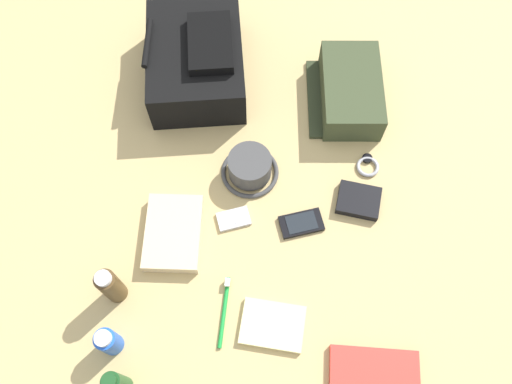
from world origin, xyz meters
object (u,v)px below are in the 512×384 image
object	(u,v)px
backpack	(197,61)
shampoo_bottle	(117,384)
toothbrush	(225,308)
notepad	(273,325)
wristwatch	(368,166)
folded_towel	(173,233)
media_player	(234,219)
cologne_bottle	(111,286)
cell_phone	(301,223)
paperback_novel	(374,379)
wallet	(359,201)
deodorant_spray	(108,341)
bucket_hat	(250,168)
toiletry_pouch	(349,91)

from	to	relation	value
backpack	shampoo_bottle	distance (m)	0.88
toothbrush	notepad	distance (m)	0.12
wristwatch	folded_towel	world-z (taller)	folded_towel
media_player	cologne_bottle	bearing A→B (deg)	125.49
cell_phone	media_player	distance (m)	0.18
cell_phone	notepad	distance (m)	0.27
paperback_novel	wallet	bearing A→B (deg)	1.24
shampoo_bottle	cell_phone	distance (m)	0.58
paperback_novel	wallet	size ratio (longest dim) A/B	1.93
deodorant_spray	toothbrush	bearing A→B (deg)	-70.64
cologne_bottle	wallet	size ratio (longest dim) A/B	1.33
bucket_hat	notepad	xyz separation A→B (m)	(-0.41, -0.06, -0.02)
bucket_hat	wallet	bearing A→B (deg)	-105.74
folded_towel	wallet	bearing A→B (deg)	-78.06
backpack	deodorant_spray	size ratio (longest dim) A/B	3.61
shampoo_bottle	notepad	bearing A→B (deg)	-67.17
deodorant_spray	cell_phone	bearing A→B (deg)	-55.15
wallet	backpack	bearing A→B (deg)	59.85
cell_phone	deodorant_spray	bearing A→B (deg)	124.85
toothbrush	backpack	bearing A→B (deg)	8.70
shampoo_bottle	toothbrush	world-z (taller)	shampoo_bottle
backpack	notepad	distance (m)	0.76
media_player	notepad	bearing A→B (deg)	-159.27
paperback_novel	cell_phone	bearing A→B (deg)	22.96
deodorant_spray	cell_phone	xyz separation A→B (m)	(0.31, -0.45, -0.04)
deodorant_spray	wallet	world-z (taller)	deodorant_spray
wristwatch	notepad	distance (m)	0.50
cologne_bottle	cell_phone	size ratio (longest dim) A/B	1.20
shampoo_bottle	paperback_novel	xyz separation A→B (m)	(0.02, -0.57, -0.06)
wristwatch	wallet	xyz separation A→B (m)	(-0.11, 0.03, 0.01)
bucket_hat	wallet	world-z (taller)	bucket_hat
paperback_novel	media_player	distance (m)	0.51
shampoo_bottle	deodorant_spray	world-z (taller)	shampoo_bottle
wallet	folded_towel	size ratio (longest dim) A/B	0.55
deodorant_spray	toothbrush	xyz separation A→B (m)	(0.09, -0.26, -0.04)
deodorant_spray	wallet	bearing A→B (deg)	-57.85
toiletry_pouch	cologne_bottle	xyz separation A→B (m)	(-0.57, 0.59, 0.02)
cell_phone	toothbrush	world-z (taller)	toothbrush
backpack	cologne_bottle	world-z (taller)	backpack
bucket_hat	wallet	xyz separation A→B (m)	(-0.08, -0.29, -0.02)
cologne_bottle	media_player	distance (m)	0.35
backpack	paperback_novel	xyz separation A→B (m)	(-0.84, -0.46, -0.06)
deodorant_spray	cologne_bottle	world-z (taller)	cologne_bottle
backpack	shampoo_bottle	bearing A→B (deg)	172.23
folded_towel	notepad	bearing A→B (deg)	-131.46
notepad	wristwatch	bearing A→B (deg)	-22.64
cologne_bottle	notepad	xyz separation A→B (m)	(-0.07, -0.38, -0.06)
backpack	wristwatch	size ratio (longest dim) A/B	5.30
deodorant_spray	wallet	xyz separation A→B (m)	(0.38, -0.60, -0.04)
shampoo_bottle	deodorant_spray	size ratio (longest dim) A/B	1.41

